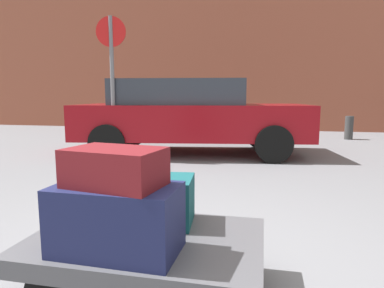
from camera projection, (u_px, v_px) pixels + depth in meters
name	position (u px, v px, depth m)	size (l,w,h in m)	color
luggage_cart	(147.00, 248.00, 1.86)	(1.27, 0.82, 0.34)	#4C4C51
duffel_bag_navy_rear_left	(117.00, 219.00, 1.65)	(0.61, 0.34, 0.34)	#191E47
duffel_bag_teal_center	(149.00, 200.00, 2.04)	(0.53, 0.32, 0.28)	#144C51
duffel_bag_maroon_topmost_pile	(115.00, 167.00, 1.61)	(0.45, 0.29, 0.18)	maroon
parked_car	(189.00, 115.00, 6.49)	(4.52, 2.42, 1.42)	maroon
bollard_kerb_near	(349.00, 128.00, 8.73)	(0.21, 0.21, 0.61)	#383838
no_parking_sign	(112.00, 73.00, 5.64)	(0.49, 0.11, 2.43)	slate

